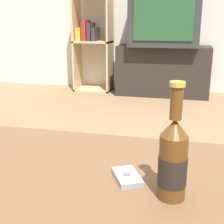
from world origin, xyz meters
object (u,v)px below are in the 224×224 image
(bookshelf, at_px, (92,39))
(tv_stand, at_px, (163,71))
(cell_phone, at_px, (127,177))
(beer_bottle, at_px, (173,159))
(television, at_px, (165,15))

(bookshelf, bearing_deg, tv_stand, -3.60)
(tv_stand, height_order, cell_phone, tv_stand)
(bookshelf, xyz_separation_m, cell_phone, (0.93, -2.78, -0.17))
(tv_stand, xyz_separation_m, beer_bottle, (0.22, -2.79, 0.24))
(beer_bottle, relative_size, cell_phone, 2.35)
(television, height_order, bookshelf, television)
(television, bearing_deg, beer_bottle, -85.47)
(tv_stand, xyz_separation_m, bookshelf, (-0.82, 0.05, 0.32))
(bookshelf, distance_m, beer_bottle, 3.03)
(television, distance_m, bookshelf, 0.86)
(bookshelf, relative_size, cell_phone, 9.91)
(tv_stand, distance_m, cell_phone, 2.74)
(television, height_order, beer_bottle, television)
(beer_bottle, bearing_deg, tv_stand, 94.52)
(tv_stand, distance_m, beer_bottle, 2.81)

